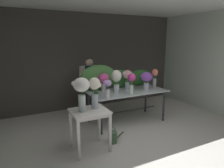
{
  "coord_description": "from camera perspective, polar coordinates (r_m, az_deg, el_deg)",
  "views": [
    {
      "loc": [
        -2.27,
        -2.5,
        2.07
      ],
      "look_at": [
        -0.39,
        1.23,
        1.17
      ],
      "focal_mm": 32.26,
      "sensor_mm": 36.0,
      "label": 1
    }
  ],
  "objects": [
    {
      "name": "ground_plane",
      "position": [
        5.23,
        1.44,
        -11.18
      ],
      "size": [
        7.77,
        7.77,
        0.0
      ],
      "primitive_type": "plane",
      "color": "silver"
    },
    {
      "name": "wall_back",
      "position": [
        6.4,
        -5.82,
        6.5
      ],
      "size": [
        5.97,
        0.12,
        2.89
      ],
      "primitive_type": "cube",
      "color": "#4C4742",
      "rests_on": "ground"
    },
    {
      "name": "wall_right",
      "position": [
        6.77,
        24.53,
        5.78
      ],
      "size": [
        0.12,
        3.57,
        2.89
      ],
      "primitive_type": "cube",
      "color": "silver",
      "rests_on": "ground"
    },
    {
      "name": "ceiling_slab",
      "position": [
        4.88,
        1.64,
        22.57
      ],
      "size": [
        6.09,
        3.57,
        0.12
      ],
      "primitive_type": "cube",
      "color": "silver",
      "rests_on": "wall_back"
    },
    {
      "name": "display_table_glass",
      "position": [
        5.15,
        4.19,
        -3.14
      ],
      "size": [
        1.97,
        0.99,
        0.84
      ],
      "color": "silver",
      "rests_on": "ground"
    },
    {
      "name": "side_table_white",
      "position": [
        3.86,
        -6.41,
        -9.0
      ],
      "size": [
        0.69,
        0.6,
        0.8
      ],
      "color": "silver",
      "rests_on": "ground"
    },
    {
      "name": "florist",
      "position": [
        5.51,
        -6.29,
        0.77
      ],
      "size": [
        0.57,
        0.24,
        1.61
      ],
      "color": "#232328",
      "rests_on": "ground"
    },
    {
      "name": "foliage_backdrop",
      "position": [
        5.31,
        0.85,
        1.72
      ],
      "size": [
        2.15,
        0.24,
        0.65
      ],
      "color": "#477F3D",
      "rests_on": "display_table_glass"
    },
    {
      "name": "vase_ivory_anemones",
      "position": [
        4.8,
        1.25,
        1.4
      ],
      "size": [
        0.25,
        0.25,
        0.56
      ],
      "color": "silver",
      "rests_on": "display_table_glass"
    },
    {
      "name": "vase_violet_roses",
      "position": [
        5.19,
        9.76,
        1.56
      ],
      "size": [
        0.32,
        0.31,
        0.46
      ],
      "color": "silver",
      "rests_on": "display_table_glass"
    },
    {
      "name": "vase_magenta_snapdragons",
      "position": [
        4.69,
        5.55,
        0.74
      ],
      "size": [
        0.18,
        0.18,
        0.51
      ],
      "color": "silver",
      "rests_on": "display_table_glass"
    },
    {
      "name": "vase_lilac_dahlias",
      "position": [
        4.38,
        -1.34,
        -0.86
      ],
      "size": [
        0.21,
        0.19,
        0.41
      ],
      "color": "silver",
      "rests_on": "display_table_glass"
    },
    {
      "name": "vase_coral_peonies",
      "position": [
        5.57,
        12.02,
        2.12
      ],
      "size": [
        0.18,
        0.17,
        0.49
      ],
      "color": "silver",
      "rests_on": "display_table_glass"
    },
    {
      "name": "vase_fuchsia_lilies",
      "position": [
        4.98,
        -2.46,
        1.16
      ],
      "size": [
        0.29,
        0.27,
        0.45
      ],
      "color": "silver",
      "rests_on": "display_table_glass"
    },
    {
      "name": "vase_blush_stock",
      "position": [
        5.21,
        4.33,
        2.08
      ],
      "size": [
        0.26,
        0.24,
        0.5
      ],
      "color": "silver",
      "rests_on": "display_table_glass"
    },
    {
      "name": "vase_white_roses_tall",
      "position": [
        3.66,
        -8.67,
        -1.61
      ],
      "size": [
        0.33,
        0.3,
        0.63
      ],
      "color": "silver",
      "rests_on": "side_table_white"
    },
    {
      "name": "vase_cream_lisianthus_tall",
      "position": [
        3.82,
        -4.88,
        -1.85
      ],
      "size": [
        0.23,
        0.21,
        0.6
      ],
      "color": "silver",
      "rests_on": "side_table_white"
    },
    {
      "name": "watering_can",
      "position": [
        4.29,
        0.26,
        -14.77
      ],
      "size": [
        0.35,
        0.18,
        0.34
      ],
      "color": "#4C704C",
      "rests_on": "ground"
    }
  ]
}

